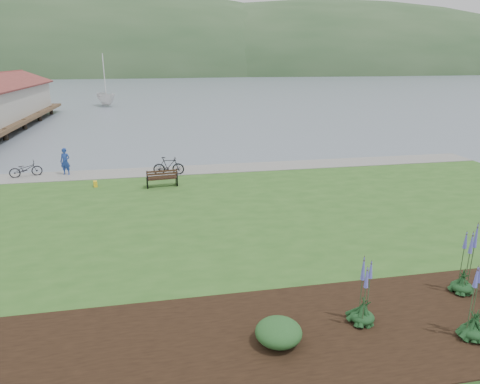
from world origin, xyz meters
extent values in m
plane|color=slate|center=(0.00, 0.00, 0.00)|extent=(600.00, 600.00, 0.00)
cube|color=#2E5C20|center=(0.00, -2.00, 0.20)|extent=(34.00, 20.00, 0.40)
cube|color=gray|center=(0.00, 6.90, 0.42)|extent=(34.00, 2.20, 0.03)
cube|color=black|center=(3.00, -9.80, 0.42)|extent=(24.00, 4.40, 0.04)
cube|color=black|center=(-3.37, 3.80, 0.84)|extent=(1.62, 0.70, 0.05)
cube|color=black|center=(-3.34, 3.50, 1.14)|extent=(1.59, 0.30, 0.49)
cube|color=black|center=(-4.14, 3.73, 0.62)|extent=(0.11, 0.55, 0.43)
cube|color=black|center=(-2.61, 3.87, 0.62)|extent=(0.11, 0.55, 0.43)
imported|color=navy|center=(-8.78, 7.20, 1.33)|extent=(0.78, 0.63, 1.85)
imported|color=black|center=(-10.95, 7.20, 0.85)|extent=(1.11, 1.84, 0.91)
imported|color=black|center=(-2.94, 6.03, 0.93)|extent=(0.68, 1.82, 1.07)
imported|color=silver|center=(-10.55, 48.73, 0.00)|extent=(11.90, 11.98, 23.78)
cube|color=yellow|center=(-6.84, 4.39, 0.55)|extent=(0.24, 0.31, 0.30)
ellipsoid|color=#14371A|center=(3.75, -10.71, 0.59)|extent=(0.62, 0.62, 0.31)
ellipsoid|color=#14371A|center=(4.91, -8.78, 0.59)|extent=(0.62, 0.62, 0.31)
cone|color=#4D51B4|center=(4.91, -8.78, 1.77)|extent=(0.32, 0.32, 2.05)
ellipsoid|color=#14371A|center=(1.40, -9.62, 0.59)|extent=(0.62, 0.62, 0.31)
cone|color=#4D51B4|center=(1.40, -9.62, 1.67)|extent=(0.32, 0.32, 1.84)
ellipsoid|color=#1E4C21|center=(-0.93, -10.00, 0.72)|extent=(1.12, 1.12, 0.56)
camera|label=1|loc=(-3.49, -18.30, 6.93)|focal=32.00mm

